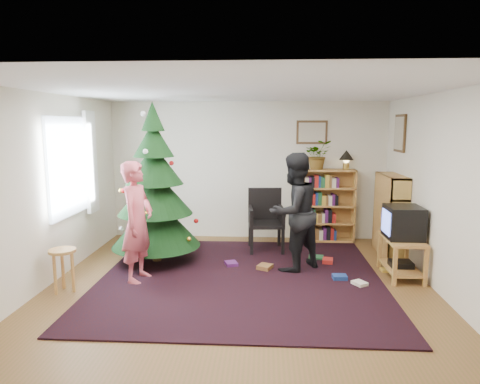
# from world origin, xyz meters

# --- Properties ---
(floor) EXTENTS (5.00, 5.00, 0.00)m
(floor) POSITION_xyz_m (0.00, 0.00, 0.00)
(floor) COLOR brown
(floor) RESTS_ON ground
(ceiling) EXTENTS (5.00, 5.00, 0.00)m
(ceiling) POSITION_xyz_m (0.00, 0.00, 2.50)
(ceiling) COLOR white
(ceiling) RESTS_ON wall_back
(wall_back) EXTENTS (5.00, 0.02, 2.50)m
(wall_back) POSITION_xyz_m (0.00, 2.50, 1.25)
(wall_back) COLOR silver
(wall_back) RESTS_ON floor
(wall_front) EXTENTS (5.00, 0.02, 2.50)m
(wall_front) POSITION_xyz_m (0.00, -2.50, 1.25)
(wall_front) COLOR silver
(wall_front) RESTS_ON floor
(wall_left) EXTENTS (0.02, 5.00, 2.50)m
(wall_left) POSITION_xyz_m (-2.50, 0.00, 1.25)
(wall_left) COLOR silver
(wall_left) RESTS_ON floor
(wall_right) EXTENTS (0.02, 5.00, 2.50)m
(wall_right) POSITION_xyz_m (2.50, 0.00, 1.25)
(wall_right) COLOR silver
(wall_right) RESTS_ON floor
(rug) EXTENTS (3.80, 3.60, 0.02)m
(rug) POSITION_xyz_m (0.00, 0.30, 0.01)
(rug) COLOR black
(rug) RESTS_ON floor
(window_pane) EXTENTS (0.04, 1.20, 1.40)m
(window_pane) POSITION_xyz_m (-2.47, 0.60, 1.50)
(window_pane) COLOR silver
(window_pane) RESTS_ON wall_left
(curtain) EXTENTS (0.06, 0.35, 1.60)m
(curtain) POSITION_xyz_m (-2.43, 1.30, 1.50)
(curtain) COLOR white
(curtain) RESTS_ON wall_left
(picture_back) EXTENTS (0.55, 0.03, 0.42)m
(picture_back) POSITION_xyz_m (1.15, 2.48, 1.95)
(picture_back) COLOR #4C3319
(picture_back) RESTS_ON wall_back
(picture_right) EXTENTS (0.03, 0.50, 0.60)m
(picture_right) POSITION_xyz_m (2.48, 1.75, 1.95)
(picture_right) COLOR #4C3319
(picture_right) RESTS_ON wall_right
(christmas_tree) EXTENTS (1.34, 1.34, 2.43)m
(christmas_tree) POSITION_xyz_m (-1.33, 0.96, 1.01)
(christmas_tree) COLOR #3F2816
(christmas_tree) RESTS_ON rug
(bookshelf_back) EXTENTS (0.95, 0.30, 1.30)m
(bookshelf_back) POSITION_xyz_m (1.45, 2.34, 0.66)
(bookshelf_back) COLOR gold
(bookshelf_back) RESTS_ON floor
(bookshelf_right) EXTENTS (0.30, 0.95, 1.30)m
(bookshelf_right) POSITION_xyz_m (2.34, 1.56, 0.66)
(bookshelf_right) COLOR gold
(bookshelf_right) RESTS_ON floor
(tv_stand) EXTENTS (0.45, 0.82, 0.55)m
(tv_stand) POSITION_xyz_m (2.22, 0.54, 0.32)
(tv_stand) COLOR gold
(tv_stand) RESTS_ON floor
(crt_tv) EXTENTS (0.47, 0.51, 0.44)m
(crt_tv) POSITION_xyz_m (2.22, 0.54, 0.77)
(crt_tv) COLOR black
(crt_tv) RESTS_ON tv_stand
(armchair) EXTENTS (0.61, 0.61, 1.03)m
(armchair) POSITION_xyz_m (0.34, 1.73, 0.56)
(armchair) COLOR black
(armchair) RESTS_ON rug
(stool) EXTENTS (0.33, 0.33, 0.55)m
(stool) POSITION_xyz_m (-2.20, -0.28, 0.43)
(stool) COLOR gold
(stool) RESTS_ON floor
(person_standing) EXTENTS (0.48, 0.65, 1.62)m
(person_standing) POSITION_xyz_m (-1.37, 0.16, 0.81)
(person_standing) COLOR #C8505D
(person_standing) RESTS_ON rug
(person_by_chair) EXTENTS (1.05, 1.03, 1.70)m
(person_by_chair) POSITION_xyz_m (0.74, 0.72, 0.85)
(person_by_chair) COLOR black
(person_by_chair) RESTS_ON rug
(potted_plant) EXTENTS (0.51, 0.46, 0.52)m
(potted_plant) POSITION_xyz_m (1.25, 2.34, 1.56)
(potted_plant) COLOR gray
(potted_plant) RESTS_ON bookshelf_back
(table_lamp) EXTENTS (0.26, 0.26, 0.34)m
(table_lamp) POSITION_xyz_m (1.75, 2.34, 1.53)
(table_lamp) COLOR #A57F33
(table_lamp) RESTS_ON bookshelf_back
(floor_clutter) EXTENTS (2.47, 1.31, 0.08)m
(floor_clutter) POSITION_xyz_m (1.08, 0.70, 0.04)
(floor_clutter) COLOR #A51E19
(floor_clutter) RESTS_ON rug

